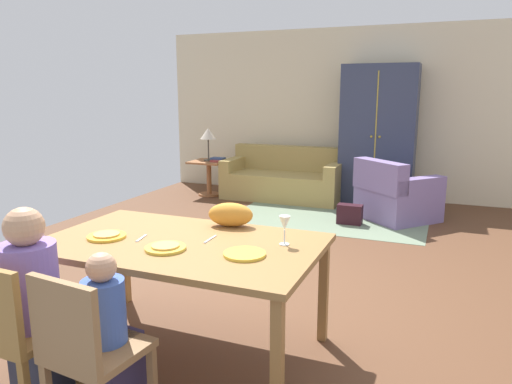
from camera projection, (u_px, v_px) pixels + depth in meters
ground_plane at (284, 260)px, 4.93m from camera, size 6.45×6.69×0.02m
back_wall at (352, 114)px, 7.73m from camera, size 6.45×0.10×2.70m
dining_table at (181, 251)px, 3.06m from camera, size 1.77×1.07×0.76m
plate_near_man at (107, 236)px, 3.12m from camera, size 0.25×0.25×0.02m
pizza_near_man at (107, 234)px, 3.12m from camera, size 0.17×0.17×0.01m
plate_near_child at (165, 248)px, 2.89m from camera, size 0.25×0.25×0.02m
pizza_near_child at (165, 246)px, 2.88m from camera, size 0.17×0.17×0.01m
plate_near_woman at (245, 254)px, 2.78m from camera, size 0.25×0.25×0.02m
wine_glass at (285, 224)px, 2.95m from camera, size 0.07×0.07×0.19m
fork at (141, 238)px, 3.10m from camera, size 0.05×0.15×0.01m
knife at (210, 239)px, 3.08m from camera, size 0.02×0.17×0.01m
dining_chair_man at (12, 329)px, 2.47m from camera, size 0.43×0.43×0.87m
person_man at (38, 311)px, 2.63m from camera, size 0.30×0.40×1.11m
dining_chair_child at (85, 347)px, 2.30m from camera, size 0.46×0.46×0.87m
person_child at (111, 342)px, 2.46m from camera, size 0.22×0.30×0.92m
cat at (231, 215)px, 3.37m from camera, size 0.35×0.22×0.17m
area_rug at (330, 216)px, 6.63m from camera, size 2.60×1.80×0.01m
couch at (284, 180)px, 7.70m from camera, size 1.88×0.86×0.82m
armchair at (395, 196)px, 6.40m from camera, size 1.21×1.21×0.82m
armoire at (378, 135)px, 7.26m from camera, size 1.10×0.59×2.10m
side_table at (209, 173)px, 7.90m from camera, size 0.56×0.56×0.58m
table_lamp at (208, 135)px, 7.77m from camera, size 0.26×0.26×0.54m
book_lower at (218, 161)px, 7.75m from camera, size 0.22×0.16×0.03m
book_upper at (218, 158)px, 7.84m from camera, size 0.22×0.16×0.03m
handbag at (350, 214)px, 6.21m from camera, size 0.32×0.16×0.26m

